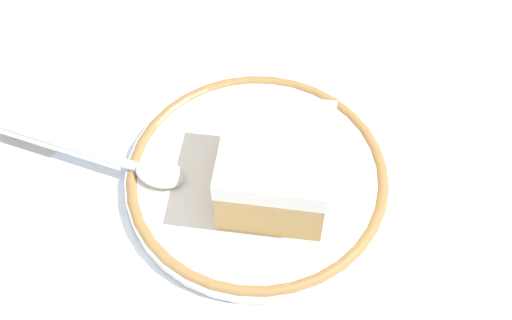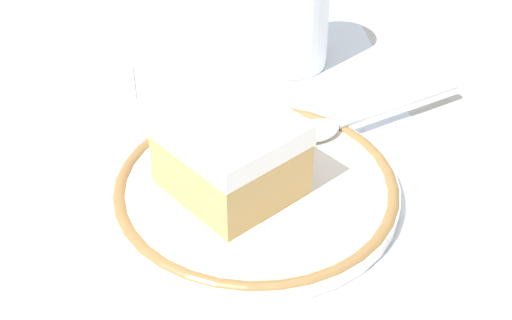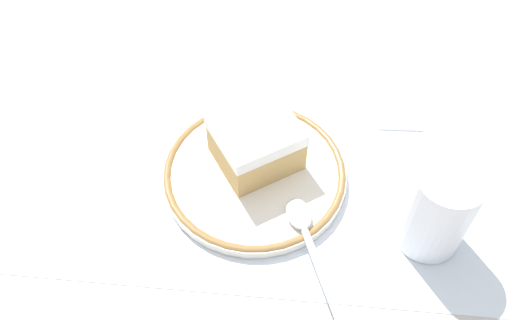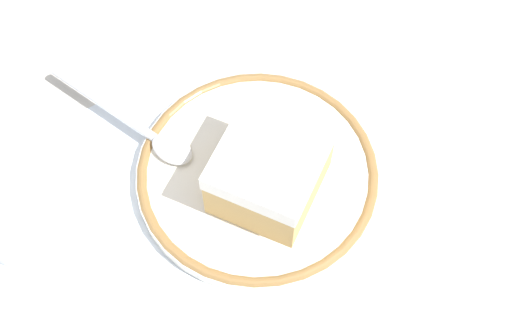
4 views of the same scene
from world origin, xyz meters
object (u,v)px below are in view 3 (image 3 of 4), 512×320
Objects in this scene: spoon at (309,241)px; sugar_packet at (400,119)px; cake_slice at (254,146)px; cup at (436,213)px; plate at (256,174)px.

sugar_packet is at bearing -119.34° from spoon.
spoon is (-0.06, 0.09, -0.02)m from cake_slice.
plate is at bearing -17.60° from cup.
cup is at bearing -167.99° from spoon.
spoon is 1.47× the size of cup.
cup is (-0.18, 0.07, 0.00)m from cake_slice.
cake_slice is 0.19m from sugar_packet.
spoon is 2.94× the size of sugar_packet.
spoon is (-0.06, 0.08, 0.01)m from plate.
spoon is 0.12m from cup.
cup is (-0.18, 0.06, 0.04)m from plate.
plate is 0.19m from cup.
sugar_packet is (-0.10, -0.18, -0.01)m from spoon.
cup reaches higher than plate.
spoon is at bearing 12.01° from cup.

